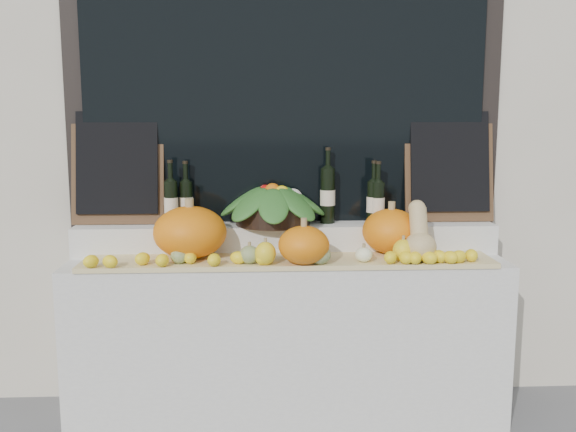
{
  "coord_description": "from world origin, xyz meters",
  "views": [
    {
      "loc": [
        -0.16,
        -1.8,
        1.65
      ],
      "look_at": [
        0.0,
        1.45,
        1.12
      ],
      "focal_mm": 40.0,
      "sensor_mm": 36.0,
      "label": 1
    }
  ],
  "objects_px": {
    "butternut_squash": "(419,237)",
    "wine_bottle_tall": "(328,195)",
    "pumpkin_right": "(391,231)",
    "pumpkin_left": "(190,232)",
    "produce_bowl": "(273,204)"
  },
  "relations": [
    {
      "from": "pumpkin_left",
      "to": "produce_bowl",
      "type": "xyz_separation_m",
      "value": [
        0.43,
        0.21,
        0.11
      ]
    },
    {
      "from": "wine_bottle_tall",
      "to": "butternut_squash",
      "type": "bearing_deg",
      "value": -38.39
    },
    {
      "from": "pumpkin_right",
      "to": "produce_bowl",
      "type": "xyz_separation_m",
      "value": [
        -0.63,
        0.15,
        0.13
      ]
    },
    {
      "from": "pumpkin_right",
      "to": "butternut_squash",
      "type": "xyz_separation_m",
      "value": [
        0.11,
        -0.16,
        0.0
      ]
    },
    {
      "from": "wine_bottle_tall",
      "to": "pumpkin_left",
      "type": "bearing_deg",
      "value": -161.83
    },
    {
      "from": "wine_bottle_tall",
      "to": "pumpkin_right",
      "type": "bearing_deg",
      "value": -29.53
    },
    {
      "from": "wine_bottle_tall",
      "to": "produce_bowl",
      "type": "bearing_deg",
      "value": -173.69
    },
    {
      "from": "pumpkin_left",
      "to": "wine_bottle_tall",
      "type": "xyz_separation_m",
      "value": [
        0.74,
        0.24,
        0.16
      ]
    },
    {
      "from": "produce_bowl",
      "to": "wine_bottle_tall",
      "type": "height_order",
      "value": "wine_bottle_tall"
    },
    {
      "from": "pumpkin_right",
      "to": "butternut_squash",
      "type": "distance_m",
      "value": 0.2
    },
    {
      "from": "butternut_squash",
      "to": "wine_bottle_tall",
      "type": "distance_m",
      "value": 0.58
    },
    {
      "from": "butternut_squash",
      "to": "produce_bowl",
      "type": "relative_size",
      "value": 0.48
    },
    {
      "from": "pumpkin_left",
      "to": "pumpkin_right",
      "type": "distance_m",
      "value": 1.06
    },
    {
      "from": "pumpkin_right",
      "to": "wine_bottle_tall",
      "type": "height_order",
      "value": "wine_bottle_tall"
    },
    {
      "from": "pumpkin_right",
      "to": "butternut_squash",
      "type": "height_order",
      "value": "butternut_squash"
    }
  ]
}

